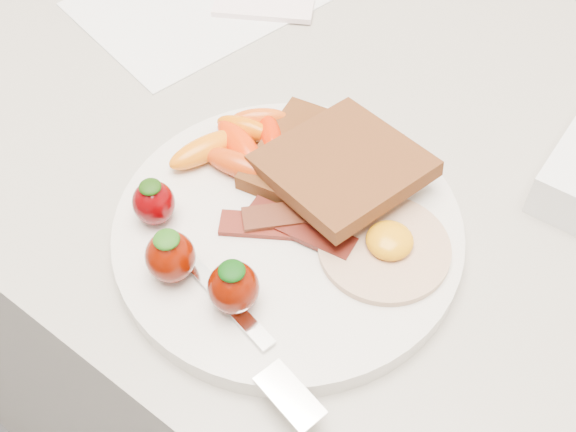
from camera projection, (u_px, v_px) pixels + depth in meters
The scene contains 9 objects.
counter at pixel (340, 369), 0.99m from camera, with size 2.00×0.60×0.90m, color gray.
plate at pixel (288, 231), 0.56m from camera, with size 0.27×0.27×0.02m, color silver.
toast_lower at pixel (321, 161), 0.58m from camera, with size 0.10×0.10×0.01m, color #321F07.
toast_upper at pixel (343, 165), 0.56m from camera, with size 0.11×0.11×0.01m, color #40270F.
fried_egg at pixel (386, 246), 0.53m from camera, with size 0.12×0.12×0.02m.
bacon_strips at pixel (292, 223), 0.55m from camera, with size 0.10×0.09×0.01m.
baby_carrots at pixel (240, 142), 0.59m from camera, with size 0.08×0.11×0.02m.
strawberries at pixel (188, 252), 0.51m from camera, with size 0.13×0.06×0.04m.
fork at pixel (249, 336), 0.49m from camera, with size 0.17×0.07×0.00m.
Camera 1 is at (0.21, 1.30, 1.36)m, focal length 45.00 mm.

